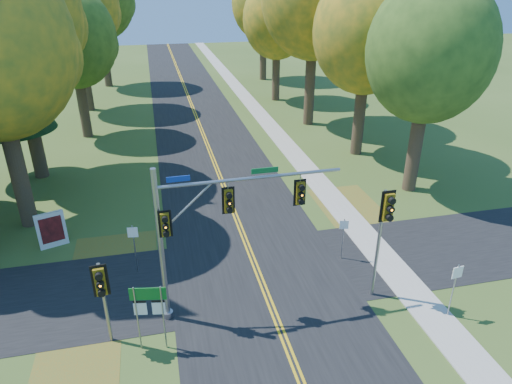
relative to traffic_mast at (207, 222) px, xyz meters
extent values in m
plane|color=#374F1B|center=(2.44, 0.10, -4.16)|extent=(160.00, 160.00, 0.00)
cube|color=black|center=(2.44, 0.10, -4.15)|extent=(8.00, 160.00, 0.02)
cube|color=black|center=(2.44, 2.10, -4.15)|extent=(60.00, 6.00, 0.02)
cube|color=gold|center=(2.34, 0.10, -4.14)|extent=(0.10, 160.00, 0.01)
cube|color=gold|center=(2.54, 0.10, -4.14)|extent=(0.10, 160.00, 0.01)
cube|color=#9E998E|center=(8.64, 0.10, -4.13)|extent=(1.60, 160.00, 0.06)
cube|color=brown|center=(-4.06, 4.10, -4.16)|extent=(4.00, 6.00, 0.00)
cube|color=brown|center=(9.24, 6.10, -4.16)|extent=(3.50, 8.00, 0.00)
cylinder|color=#38281C|center=(-8.76, 9.40, -0.79)|extent=(0.86, 0.86, 6.75)
sphere|color=gold|center=(-7.16, 10.60, 4.59)|extent=(4.80, 4.80, 4.80)
cylinder|color=#38281C|center=(13.94, 8.80, -1.12)|extent=(0.83, 0.83, 6.08)
ellipsoid|color=#537B26|center=(13.94, 8.80, 4.43)|extent=(7.20, 7.20, 8.28)
sphere|color=#537B26|center=(15.38, 9.88, 3.71)|extent=(4.32, 4.32, 4.32)
sphere|color=#537B26|center=(12.68, 8.08, 5.15)|extent=(3.96, 3.96, 3.96)
cylinder|color=#38281C|center=(-9.36, 16.30, -0.45)|extent=(0.89, 0.89, 7.42)
ellipsoid|color=gold|center=(-9.36, 16.30, 6.27)|extent=(8.60, 8.60, 9.89)
sphere|color=gold|center=(-7.64, 17.59, 5.41)|extent=(5.16, 5.16, 5.16)
cylinder|color=#38281C|center=(13.34, 15.60, -1.01)|extent=(0.84, 0.84, 6.30)
ellipsoid|color=gold|center=(13.34, 15.60, 4.80)|extent=(7.60, 7.60, 8.74)
sphere|color=gold|center=(14.86, 16.74, 4.04)|extent=(4.56, 4.56, 4.56)
sphere|color=gold|center=(12.01, 14.84, 5.56)|extent=(4.18, 4.18, 4.18)
cylinder|color=#38281C|center=(-7.16, 24.50, -1.35)|extent=(0.81, 0.81, 5.62)
ellipsoid|color=#537B26|center=(-7.16, 24.50, 3.84)|extent=(6.80, 6.80, 7.82)
sphere|color=#537B26|center=(-5.80, 25.52, 3.16)|extent=(4.08, 4.08, 4.08)
sphere|color=#537B26|center=(-8.35, 23.82, 4.52)|extent=(3.74, 3.74, 3.74)
cylinder|color=#38281C|center=(12.24, 23.70, -0.34)|extent=(0.90, 0.90, 7.65)
sphere|color=gold|center=(14.00, 25.02, 5.69)|extent=(5.28, 5.28, 5.28)
cylinder|color=#38281C|center=(-7.76, 33.20, -0.67)|extent=(0.87, 0.87, 6.98)
ellipsoid|color=gold|center=(-7.76, 33.20, 5.68)|extent=(8.20, 8.20, 9.43)
sphere|color=gold|center=(-6.12, 34.43, 4.86)|extent=(4.92, 4.92, 4.92)
cylinder|color=#38281C|center=(11.64, 32.90, -1.24)|extent=(0.82, 0.82, 5.85)
ellipsoid|color=gold|center=(11.64, 32.90, 4.14)|extent=(7.00, 7.00, 8.05)
sphere|color=gold|center=(13.04, 33.95, 3.44)|extent=(4.20, 4.20, 4.20)
sphere|color=gold|center=(10.42, 32.20, 4.84)|extent=(3.85, 3.85, 3.85)
cylinder|color=#38281C|center=(-6.56, 44.10, -0.56)|extent=(0.88, 0.88, 7.20)
sphere|color=#537B26|center=(-4.88, 45.36, 5.14)|extent=(5.04, 5.04, 5.04)
cylinder|color=#38281C|center=(12.84, 43.60, -0.90)|extent=(0.85, 0.85, 6.53)
ellipsoid|color=gold|center=(12.84, 43.60, 5.09)|extent=(7.80, 7.80, 8.97)
sphere|color=gold|center=(14.40, 44.77, 4.31)|extent=(4.68, 4.68, 4.68)
cylinder|color=#38281C|center=(-10.56, 16.10, -2.45)|extent=(0.50, 0.50, 3.42)
cone|color=black|center=(-10.56, 16.10, 1.98)|extent=(5.60, 5.60, 5.45)
cylinder|color=gray|center=(-1.76, 0.01, -0.93)|extent=(0.20, 0.20, 6.47)
cylinder|color=gray|center=(-1.76, 0.01, -4.02)|extent=(0.41, 0.41, 0.28)
cylinder|color=gray|center=(1.71, 0.08, 1.57)|extent=(6.94, 0.27, 0.13)
cylinder|color=gray|center=(-0.74, 0.03, 0.65)|extent=(2.09, 0.13, 1.91)
cylinder|color=gray|center=(0.83, 0.06, 1.40)|extent=(0.04, 0.04, 0.33)
cube|color=#72590C|center=(0.83, 0.06, 0.78)|extent=(0.32, 0.28, 0.92)
cube|color=black|center=(0.83, 0.06, 0.78)|extent=(0.48, 0.04, 1.09)
sphere|color=orange|center=(0.83, -0.16, 0.78)|extent=(0.17, 0.17, 0.17)
cylinder|color=black|center=(0.83, -0.16, 1.07)|extent=(0.22, 0.15, 0.22)
cylinder|color=black|center=(0.83, -0.16, 0.78)|extent=(0.22, 0.15, 0.22)
cylinder|color=black|center=(0.83, -0.16, 0.48)|extent=(0.22, 0.15, 0.22)
cylinder|color=gray|center=(3.60, 0.11, 1.40)|extent=(0.04, 0.04, 0.33)
cube|color=#72590C|center=(3.60, 0.11, 0.78)|extent=(0.32, 0.28, 0.92)
cube|color=black|center=(3.60, 0.11, 0.78)|extent=(0.48, 0.04, 1.09)
sphere|color=orange|center=(3.61, -0.10, 0.78)|extent=(0.17, 0.17, 0.17)
cylinder|color=black|center=(3.61, -0.10, 1.07)|extent=(0.22, 0.15, 0.22)
cylinder|color=black|center=(3.61, -0.10, 0.78)|extent=(0.22, 0.15, 0.22)
cylinder|color=black|center=(3.61, -0.10, 0.48)|extent=(0.22, 0.15, 0.22)
cube|color=#72590C|center=(-1.52, -0.13, 0.18)|extent=(0.32, 0.28, 0.92)
cube|color=black|center=(-1.52, -0.13, 0.18)|extent=(0.48, 0.04, 1.09)
sphere|color=orange|center=(-1.52, -0.34, 0.18)|extent=(0.17, 0.17, 0.17)
cylinder|color=black|center=(-1.52, -0.34, 0.48)|extent=(0.22, 0.15, 0.22)
cylinder|color=black|center=(-1.52, -0.34, 0.18)|extent=(0.22, 0.15, 0.22)
cylinder|color=black|center=(-1.52, -0.34, -0.11)|extent=(0.22, 0.15, 0.22)
cube|color=navy|center=(-0.93, 0.02, 1.83)|extent=(0.83, 0.05, 0.20)
cube|color=#0C5926|center=(2.22, 0.09, 1.83)|extent=(1.02, 0.06, 0.20)
cylinder|color=gray|center=(6.86, -0.52, -1.68)|extent=(0.14, 0.14, 4.97)
cube|color=#72590C|center=(6.87, -0.77, 0.24)|extent=(0.40, 0.36, 1.13)
cube|color=black|center=(6.87, -0.77, 0.24)|extent=(0.59, 0.06, 1.33)
sphere|color=orange|center=(6.88, -1.03, 0.24)|extent=(0.20, 0.20, 0.20)
cylinder|color=black|center=(6.88, -1.03, 0.61)|extent=(0.28, 0.19, 0.27)
cylinder|color=black|center=(6.88, -1.03, 0.24)|extent=(0.28, 0.19, 0.27)
cylinder|color=black|center=(6.88, -1.03, -0.12)|extent=(0.28, 0.19, 0.27)
cylinder|color=gray|center=(-3.92, -0.82, -2.43)|extent=(0.13, 0.13, 3.46)
cube|color=#72590C|center=(-3.90, -1.06, -1.24)|extent=(0.39, 0.35, 1.08)
cube|color=black|center=(-3.90, -1.06, -1.24)|extent=(0.56, 0.08, 1.28)
sphere|color=orange|center=(-3.88, -1.31, -1.24)|extent=(0.19, 0.19, 0.19)
cylinder|color=black|center=(-3.88, -1.31, -0.90)|extent=(0.27, 0.19, 0.26)
cylinder|color=black|center=(-3.88, -1.31, -1.24)|extent=(0.27, 0.19, 0.26)
cylinder|color=black|center=(-3.88, -1.31, -1.59)|extent=(0.27, 0.19, 0.26)
cylinder|color=gray|center=(-2.81, -1.49, -2.78)|extent=(0.06, 0.06, 2.76)
cylinder|color=gray|center=(-1.91, -1.66, -2.78)|extent=(0.06, 0.06, 2.76)
cube|color=#0D5E1C|center=(-2.35, -1.55, -1.72)|extent=(1.28, 0.27, 0.51)
cube|color=silver|center=(-2.35, -1.55, -1.72)|extent=(1.09, 0.20, 0.07)
cube|color=silver|center=(-2.67, -1.49, -2.37)|extent=(0.46, 0.12, 0.51)
cube|color=black|center=(-2.67, -1.49, -2.06)|extent=(0.45, 0.09, 0.09)
cube|color=silver|center=(-2.04, -1.60, -2.37)|extent=(0.46, 0.12, 0.51)
cube|color=black|center=(-2.04, -1.60, -2.06)|extent=(0.45, 0.09, 0.09)
cube|color=silver|center=(-7.07, 6.66, -3.21)|extent=(1.36, 0.63, 1.90)
cube|color=maroon|center=(-7.04, 6.56, -3.16)|extent=(1.00, 0.37, 1.37)
cube|color=silver|center=(-7.57, 6.49, -4.00)|extent=(0.11, 0.11, 0.32)
cube|color=silver|center=(-6.58, 6.84, -4.00)|extent=(0.11, 0.11, 0.32)
cylinder|color=gray|center=(6.64, 2.36, -3.07)|extent=(0.05, 0.05, 2.18)
cube|color=white|center=(6.64, 2.34, -2.28)|extent=(0.41, 0.15, 0.45)
cylinder|color=gray|center=(9.24, -2.45, -2.93)|extent=(0.06, 0.06, 2.47)
cube|color=white|center=(9.24, -2.47, -2.03)|extent=(0.47, 0.09, 0.50)
cylinder|color=gray|center=(-2.97, 3.52, -2.96)|extent=(0.05, 0.05, 2.41)
cube|color=white|center=(-2.97, 3.50, -2.08)|extent=(0.46, 0.10, 0.49)
camera|label=1|loc=(-1.54, -14.79, 8.31)|focal=32.00mm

